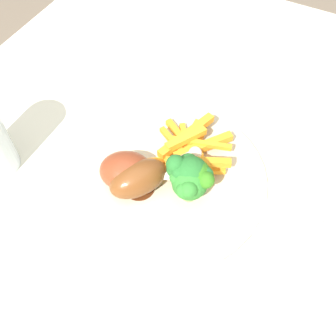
# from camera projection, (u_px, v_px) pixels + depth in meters

# --- Properties ---
(dining_table) EXTENTS (1.16, 0.87, 0.71)m
(dining_table) POSITION_uv_depth(u_px,v_px,m) (158.00, 251.00, 0.60)
(dining_table) COLOR silver
(dining_table) RESTS_ON ground_plane
(dinner_plate) EXTENTS (0.28, 0.28, 0.01)m
(dinner_plate) POSITION_uv_depth(u_px,v_px,m) (168.00, 179.00, 0.56)
(dinner_plate) COLOR beige
(dinner_plate) RESTS_ON dining_table
(broccoli_floret_front) EXTENTS (0.05, 0.05, 0.06)m
(broccoli_floret_front) POSITION_uv_depth(u_px,v_px,m) (188.00, 183.00, 0.50)
(broccoli_floret_front) COLOR #84A360
(broccoli_floret_front) RESTS_ON dinner_plate
(broccoli_floret_middle) EXTENTS (0.05, 0.06, 0.07)m
(broccoli_floret_middle) POSITION_uv_depth(u_px,v_px,m) (189.00, 173.00, 0.51)
(broccoli_floret_middle) COLOR #72AF60
(broccoli_floret_middle) RESTS_ON dinner_plate
(broccoli_floret_back) EXTENTS (0.05, 0.05, 0.06)m
(broccoli_floret_back) POSITION_uv_depth(u_px,v_px,m) (195.00, 177.00, 0.50)
(broccoli_floret_back) COLOR #869E5E
(broccoli_floret_back) RESTS_ON dinner_plate
(carrot_fries_pile) EXTENTS (0.15, 0.13, 0.03)m
(carrot_fries_pile) POSITION_uv_depth(u_px,v_px,m) (186.00, 151.00, 0.56)
(carrot_fries_pile) COLOR orange
(carrot_fries_pile) RESTS_ON dinner_plate
(chicken_drumstick_near) EXTENTS (0.08, 0.13, 0.04)m
(chicken_drumstick_near) POSITION_uv_depth(u_px,v_px,m) (130.00, 171.00, 0.53)
(chicken_drumstick_near) COLOR #591F11
(chicken_drumstick_near) RESTS_ON dinner_plate
(chicken_drumstick_far) EXTENTS (0.13, 0.10, 0.05)m
(chicken_drumstick_far) POSITION_uv_depth(u_px,v_px,m) (142.00, 177.00, 0.52)
(chicken_drumstick_far) COLOR #4B220F
(chicken_drumstick_far) RESTS_ON dinner_plate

